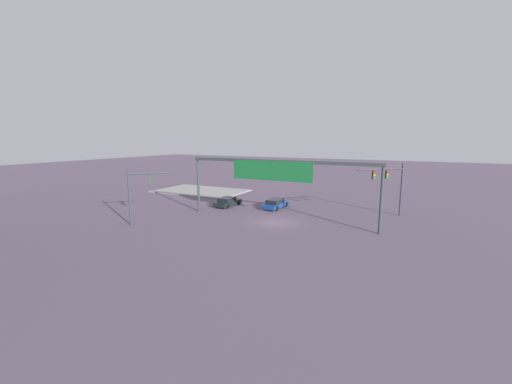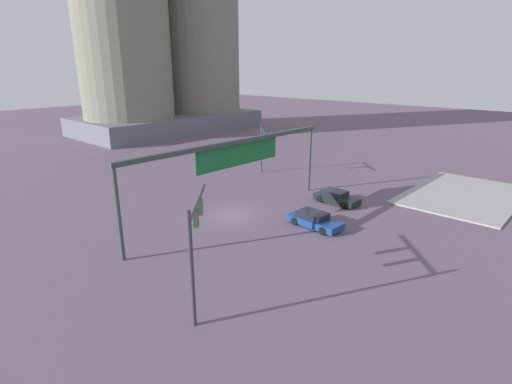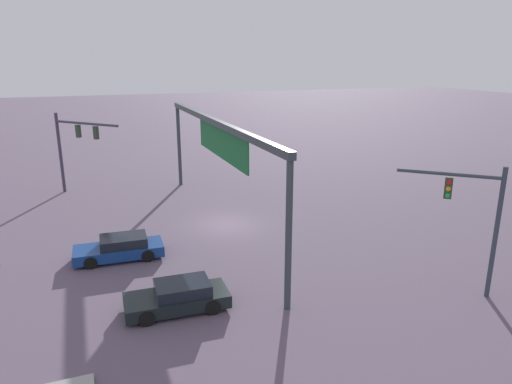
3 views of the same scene
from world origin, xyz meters
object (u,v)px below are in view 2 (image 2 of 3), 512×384
object	(u,v)px
sedan_car_waiting_far	(314,220)
traffic_signal_opposite_side	(262,142)
traffic_signal_near_corner	(195,236)
sedan_car_approaching	(336,197)

from	to	relation	value
sedan_car_waiting_far	traffic_signal_opposite_side	bearing A→B (deg)	149.18
traffic_signal_near_corner	sedan_car_approaching	world-z (taller)	traffic_signal_near_corner
traffic_signal_near_corner	traffic_signal_opposite_side	distance (m)	28.04
traffic_signal_near_corner	sedan_car_approaching	xyz separation A→B (m)	(19.86, 3.68, -3.62)
sedan_car_waiting_far	traffic_signal_near_corner	bearing A→B (deg)	-79.34
traffic_signal_near_corner	sedan_car_approaching	bearing A→B (deg)	-32.72
sedan_car_approaching	traffic_signal_near_corner	bearing A→B (deg)	-77.35
traffic_signal_opposite_side	traffic_signal_near_corner	bearing A→B (deg)	-12.96
traffic_signal_opposite_side	sedan_car_approaching	size ratio (longest dim) A/B	1.35
sedan_car_waiting_far	sedan_car_approaching	bearing A→B (deg)	108.82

